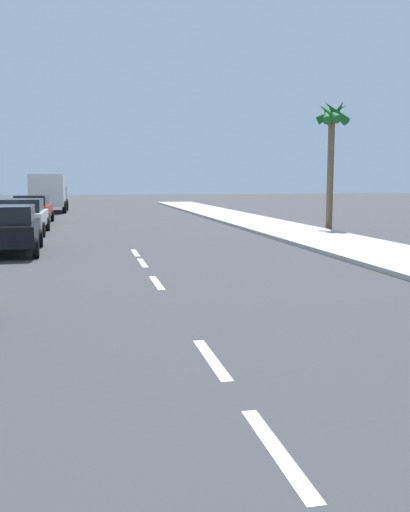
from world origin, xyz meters
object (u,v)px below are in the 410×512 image
(palm_tree_far, at_px, (332,128))
(parked_car_black, at_px, (8,228))
(delivery_truck, at_px, (48,192))
(parked_car_red, at_px, (32,208))
(parked_car_white, at_px, (23,215))

(palm_tree_far, bearing_deg, parked_car_black, -156.02)
(delivery_truck, relative_size, palm_tree_far, 1.00)
(parked_car_black, height_order, delivery_truck, delivery_truck)
(delivery_truck, height_order, palm_tree_far, palm_tree_far)
(parked_car_black, bearing_deg, delivery_truck, 88.63)
(parked_car_black, height_order, palm_tree_far, palm_tree_far)
(parked_car_red, bearing_deg, palm_tree_far, -24.54)
(parked_car_black, distance_m, parked_car_white, 6.88)
(parked_car_white, relative_size, palm_tree_far, 0.73)
(parked_car_red, height_order, delivery_truck, delivery_truck)
(parked_car_white, xyz_separation_m, parked_car_red, (-0.12, 6.51, -0.00))
(parked_car_white, distance_m, delivery_truck, 18.11)
(parked_car_black, bearing_deg, palm_tree_far, 22.33)
(parked_car_white, distance_m, palm_tree_far, 14.88)
(parked_car_black, relative_size, delivery_truck, 0.71)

